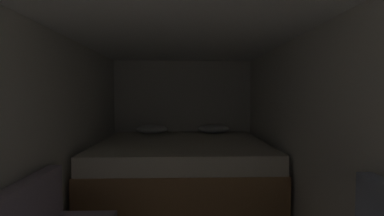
{
  "coord_description": "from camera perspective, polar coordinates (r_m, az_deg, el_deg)",
  "views": [
    {
      "loc": [
        0.03,
        -0.29,
        1.43
      ],
      "look_at": [
        0.12,
        2.71,
        1.28
      ],
      "focal_mm": 23.61,
      "sensor_mm": 36.0,
      "label": 1
    }
  ],
  "objects": [
    {
      "name": "bed",
      "position": [
        3.86,
        -2.19,
        -12.89
      ],
      "size": [
        2.43,
        1.97,
        0.91
      ],
      "color": "#9E7247",
      "rests_on": "ground"
    },
    {
      "name": "wall_left",
      "position": [
        2.64,
        -32.33,
        -6.09
      ],
      "size": [
        0.05,
        4.99,
        2.08
      ],
      "primitive_type": "cube",
      "color": "silver",
      "rests_on": "ground"
    },
    {
      "name": "wall_right",
      "position": [
        2.6,
        27.66,
        -6.08
      ],
      "size": [
        0.05,
        4.99,
        2.08
      ],
      "primitive_type": "cube",
      "color": "silver",
      "rests_on": "ground"
    },
    {
      "name": "wall_back",
      "position": [
        4.78,
        -2.1,
        -1.83
      ],
      "size": [
        2.65,
        0.05,
        2.08
      ],
      "primitive_type": "cube",
      "color": "silver",
      "rests_on": "ground"
    },
    {
      "name": "ceiling_slab",
      "position": [
        2.34,
        -2.61,
        19.6
      ],
      "size": [
        2.65,
        4.99,
        0.05
      ],
      "primitive_type": "cube",
      "color": "white",
      "rests_on": "wall_left"
    }
  ]
}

